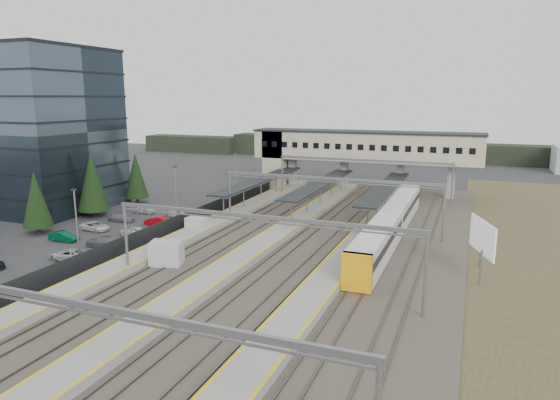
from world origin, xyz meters
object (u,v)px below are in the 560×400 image
at_px(relay_cabin_near, 167,254).
at_px(train, 391,224).
at_px(relay_cabin_far, 198,226).
at_px(office_building, 26,129).
at_px(footbridge, 349,149).
at_px(billboard, 482,239).

relative_size(relay_cabin_near, train, 0.10).
bearing_deg(relay_cabin_far, office_building, 171.11).
relative_size(relay_cabin_near, footbridge, 0.09).
bearing_deg(billboard, footbridge, 120.50).
bearing_deg(office_building, relay_cabin_near, -24.67).
bearing_deg(footbridge, billboard, -59.50).
bearing_deg(relay_cabin_far, relay_cabin_near, -74.70).
xyz_separation_m(relay_cabin_near, train, (19.78, 18.03, 0.63)).
height_order(relay_cabin_near, billboard, billboard).
bearing_deg(relay_cabin_far, train, 15.98).
height_order(relay_cabin_far, footbridge, footbridge).
relative_size(office_building, footbridge, 0.60).
distance_m(relay_cabin_near, footbridge, 47.69).
xyz_separation_m(office_building, train, (56.00, 1.39, -10.25)).
bearing_deg(footbridge, office_building, -145.53).
bearing_deg(train, office_building, -178.58).
height_order(footbridge, billboard, footbridge).
xyz_separation_m(office_building, footbridge, (43.70, 30.00, -4.26)).
bearing_deg(billboard, office_building, 173.07).
distance_m(office_building, relay_cabin_far, 35.26).
relative_size(office_building, relay_cabin_far, 9.41).
bearing_deg(billboard, relay_cabin_far, 175.05).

